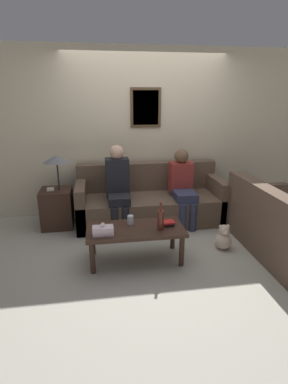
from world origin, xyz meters
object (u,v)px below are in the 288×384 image
(person_right, at_px, (183,184))
(teddy_bear, at_px, (223,238))
(drinking_glass, at_px, (130,220))
(wine_bottle, at_px, (161,219))
(person_left, at_px, (118,185))
(couch_side, at_px, (284,231))
(couch_main, at_px, (150,202))
(coffee_table, at_px, (135,232))

(person_right, bearing_deg, teddy_bear, -71.97)
(person_right, bearing_deg, drinking_glass, -135.07)
(wine_bottle, distance_m, teddy_bear, 0.97)
(person_left, xyz_separation_m, person_right, (0.97, 0.02, -0.04))
(couch_side, distance_m, wine_bottle, 1.57)
(couch_main, xyz_separation_m, person_left, (-0.50, -0.19, 0.35))
(couch_side, distance_m, teddy_bear, 0.73)
(couch_main, xyz_separation_m, person_right, (0.47, -0.17, 0.31))
(coffee_table, distance_m, drinking_glass, 0.17)
(couch_main, height_order, wine_bottle, couch_main)
(coffee_table, height_order, person_left, person_left)
(couch_side, relative_size, wine_bottle, 5.00)
(couch_side, height_order, coffee_table, couch_side)
(wine_bottle, relative_size, teddy_bear, 1.01)
(couch_side, bearing_deg, couch_main, 48.34)
(person_left, relative_size, person_right, 1.08)
(couch_main, height_order, couch_side, same)
(person_right, bearing_deg, person_left, -178.76)
(couch_side, bearing_deg, drinking_glass, 82.86)
(teddy_bear, bearing_deg, person_right, 108.03)
(drinking_glass, bearing_deg, couch_side, -7.14)
(drinking_glass, height_order, person_right, person_right)
(couch_main, bearing_deg, wine_bottle, -94.38)
(coffee_table, bearing_deg, couch_side, -3.39)
(drinking_glass, bearing_deg, wine_bottle, -33.19)
(couch_side, height_order, person_left, person_left)
(wine_bottle, distance_m, person_right, 1.24)
(drinking_glass, xyz_separation_m, person_right, (0.89, 0.89, 0.14))
(coffee_table, relative_size, wine_bottle, 3.37)
(couch_side, bearing_deg, person_left, 60.61)
(coffee_table, distance_m, teddy_bear, 1.17)
(couch_main, bearing_deg, coffee_table, -107.67)
(couch_side, bearing_deg, coffee_table, 86.61)
(couch_main, bearing_deg, drinking_glass, -111.71)
(wine_bottle, bearing_deg, person_right, 62.75)
(teddy_bear, bearing_deg, person_left, 144.82)
(wine_bottle, xyz_separation_m, person_left, (-0.41, 1.08, 0.11))
(person_left, bearing_deg, person_right, 1.24)
(couch_side, height_order, teddy_bear, couch_side)
(couch_main, distance_m, wine_bottle, 1.30)
(person_left, bearing_deg, drinking_glass, -84.53)
(coffee_table, relative_size, person_left, 0.93)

